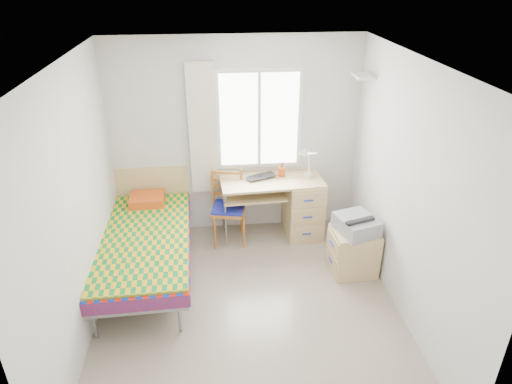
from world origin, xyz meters
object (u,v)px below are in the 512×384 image
at_px(cabinet, 353,251).
at_px(printer, 356,224).
at_px(desk, 298,204).
at_px(bed, 146,239).
at_px(chair, 228,203).

xyz_separation_m(cabinet, printer, (-0.00, -0.02, 0.38)).
bearing_deg(desk, bed, -163.99).
height_order(desk, printer, desk).
xyz_separation_m(bed, desk, (1.92, 0.67, -0.01)).
xyz_separation_m(chair, printer, (1.43, -0.89, 0.12)).
relative_size(desk, printer, 2.43).
height_order(bed, cabinet, bed).
relative_size(chair, printer, 1.74).
bearing_deg(bed, chair, 30.44).
distance_m(desk, printer, 1.08).
distance_m(bed, printer, 2.45).
bearing_deg(printer, desk, 101.23).
bearing_deg(cabinet, desk, 115.81).
height_order(bed, desk, bed).
distance_m(chair, printer, 1.69).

